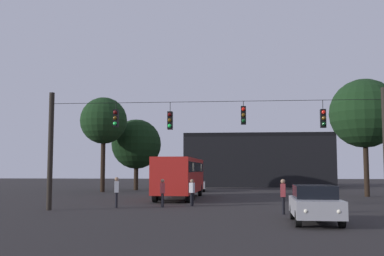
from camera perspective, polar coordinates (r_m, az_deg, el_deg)
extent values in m
plane|color=black|center=(33.10, 3.31, -8.88)|extent=(168.00, 168.00, 0.00)
cylinder|color=black|center=(26.22, -16.97, -2.69)|extent=(0.28, 0.28, 6.35)
cylinder|color=black|center=(24.54, 2.52, 3.26)|extent=(17.52, 0.02, 0.02)
cylinder|color=black|center=(25.29, -9.30, 2.64)|extent=(0.03, 0.03, 0.35)
cube|color=black|center=(25.21, -9.33, 1.18)|extent=(0.26, 0.32, 0.95)
sphere|color=#510A0A|center=(25.08, -9.42, 1.91)|extent=(0.20, 0.20, 0.20)
sphere|color=#5B3D0C|center=(25.04, -9.43, 1.23)|extent=(0.20, 0.20, 0.20)
sphere|color=#1EE04C|center=(25.01, -9.44, 0.54)|extent=(0.20, 0.20, 0.20)
cylinder|color=black|center=(24.71, -2.69, 2.59)|extent=(0.03, 0.03, 0.50)
cube|color=black|center=(24.62, -2.70, 0.92)|extent=(0.26, 0.32, 0.95)
sphere|color=#510A0A|center=(24.48, -2.76, 1.67)|extent=(0.20, 0.20, 0.20)
sphere|color=#5B3D0C|center=(24.44, -2.76, 0.97)|extent=(0.20, 0.20, 0.20)
sphere|color=#1EE04C|center=(24.41, -2.76, 0.27)|extent=(0.20, 0.20, 0.20)
cylinder|color=black|center=(24.49, 6.32, 2.96)|extent=(0.03, 0.03, 0.26)
cube|color=black|center=(24.41, 6.33, 1.55)|extent=(0.26, 0.32, 0.95)
sphere|color=red|center=(24.27, 6.33, 2.31)|extent=(0.20, 0.20, 0.20)
sphere|color=#5B3D0C|center=(24.24, 6.34, 1.60)|extent=(0.20, 0.20, 0.20)
sphere|color=#0C4219|center=(24.20, 6.35, 0.90)|extent=(0.20, 0.20, 0.20)
cylinder|color=black|center=(24.89, 15.74, 2.76)|extent=(0.03, 0.03, 0.47)
cube|color=black|center=(24.80, 15.78, 1.13)|extent=(0.26, 0.32, 0.95)
sphere|color=red|center=(24.66, 15.84, 1.87)|extent=(0.20, 0.20, 0.20)
sphere|color=#5B3D0C|center=(24.63, 15.86, 1.18)|extent=(0.20, 0.20, 0.20)
sphere|color=#0C4219|center=(24.60, 15.88, 0.48)|extent=(0.20, 0.20, 0.20)
cube|color=#B21E19|center=(35.13, -1.44, -5.82)|extent=(2.72, 11.05, 2.50)
cube|color=black|center=(35.13, -1.44, -4.82)|extent=(2.74, 10.39, 0.70)
cylinder|color=black|center=(39.24, -2.26, -7.58)|extent=(0.30, 1.01, 1.00)
cylinder|color=black|center=(38.97, 0.99, -7.60)|extent=(0.30, 1.01, 1.00)
cylinder|color=black|center=(33.17, -3.89, -8.01)|extent=(0.30, 1.01, 1.00)
cylinder|color=black|center=(32.85, -0.04, -8.05)|extent=(0.30, 1.01, 1.00)
cylinder|color=black|center=(31.23, -4.55, -8.18)|extent=(0.30, 1.01, 1.00)
cylinder|color=black|center=(30.88, -0.46, -8.23)|extent=(0.30, 1.01, 1.00)
cube|color=beige|center=(38.40, -0.76, -4.86)|extent=(2.58, 0.85, 0.56)
cube|color=beige|center=(32.41, -2.11, -4.79)|extent=(2.58, 0.85, 0.56)
cube|color=#99999E|center=(19.65, 14.86, -9.32)|extent=(2.01, 4.38, 0.68)
cube|color=black|center=(19.77, 14.77, -7.56)|extent=(1.69, 2.40, 0.52)
cylinder|color=black|center=(18.39, 17.90, -10.60)|extent=(0.25, 0.65, 0.64)
cylinder|color=black|center=(18.20, 12.90, -10.78)|extent=(0.25, 0.65, 0.64)
cylinder|color=black|center=(21.19, 16.58, -9.89)|extent=(0.25, 0.65, 0.64)
cylinder|color=black|center=(21.02, 12.25, -10.03)|extent=(0.25, 0.65, 0.64)
sphere|color=white|center=(17.66, 17.55, -9.74)|extent=(0.18, 0.18, 0.18)
sphere|color=white|center=(17.51, 13.78, -9.87)|extent=(0.18, 0.18, 0.18)
cube|color=#99999E|center=(47.19, 0.51, -6.99)|extent=(2.05, 4.40, 0.68)
cube|color=black|center=(47.03, 0.50, -6.26)|extent=(1.72, 2.41, 0.52)
cylinder|color=black|center=(48.65, -0.39, -7.33)|extent=(0.26, 0.65, 0.64)
cylinder|color=black|center=(48.61, 1.49, -7.33)|extent=(0.26, 0.65, 0.64)
cylinder|color=black|center=(45.82, -0.53, -7.47)|extent=(0.26, 0.65, 0.64)
cylinder|color=black|center=(45.78, 1.46, -7.47)|extent=(0.26, 0.65, 0.64)
sphere|color=white|center=(49.31, -0.11, -6.91)|extent=(0.18, 0.18, 0.18)
sphere|color=white|center=(49.28, 1.24, -6.91)|extent=(0.18, 0.18, 0.18)
cylinder|color=black|center=(28.17, 0.05, -8.73)|extent=(0.14, 0.14, 0.79)
cylinder|color=black|center=(28.03, -0.07, -8.75)|extent=(0.14, 0.14, 0.79)
cube|color=silver|center=(28.07, -0.01, -7.33)|extent=(0.33, 0.41, 0.59)
sphere|color=#8C6B51|center=(28.05, -0.01, -6.51)|extent=(0.21, 0.21, 0.21)
cylinder|color=black|center=(23.35, 11.15, -9.30)|extent=(0.14, 0.14, 0.84)
cylinder|color=black|center=(23.19, 11.13, -9.33)|extent=(0.14, 0.14, 0.84)
cube|color=maroon|center=(23.23, 11.11, -7.51)|extent=(0.29, 0.39, 0.63)
sphere|color=#8C6B51|center=(23.22, 11.09, -6.45)|extent=(0.23, 0.23, 0.23)
cylinder|color=black|center=(27.32, -9.26, -8.70)|extent=(0.14, 0.14, 0.86)
cylinder|color=black|center=(27.16, -9.26, -8.72)|extent=(0.14, 0.14, 0.86)
cube|color=silver|center=(27.20, -9.24, -7.13)|extent=(0.33, 0.41, 0.64)
sphere|color=#8C6B51|center=(27.19, -9.23, -6.21)|extent=(0.23, 0.23, 0.23)
cylinder|color=black|center=(27.06, -3.63, -8.85)|extent=(0.14, 0.14, 0.80)
cylinder|color=black|center=(27.22, -3.67, -8.83)|extent=(0.14, 0.14, 0.80)
cube|color=maroon|center=(27.11, -3.64, -7.36)|extent=(0.33, 0.41, 0.60)
sphere|color=#8C6B51|center=(27.09, -3.64, -6.49)|extent=(0.22, 0.22, 0.22)
cube|color=black|center=(62.97, 8.05, -4.18)|extent=(19.13, 8.00, 6.40)
cube|color=black|center=(63.13, 8.01, -1.05)|extent=(19.13, 8.00, 0.50)
cylinder|color=black|center=(46.83, -10.88, -4.39)|extent=(0.44, 0.44, 5.44)
sphere|color=black|center=(47.09, -10.79, 0.90)|extent=(4.64, 4.64, 4.64)
cylinder|color=black|center=(40.35, 20.59, -4.48)|extent=(0.41, 0.41, 4.80)
sphere|color=black|center=(40.61, 20.40, 1.71)|extent=(5.66, 5.66, 5.66)
cylinder|color=black|center=(50.61, -6.88, -5.83)|extent=(0.47, 0.47, 3.08)
sphere|color=black|center=(50.68, -6.84, -1.97)|extent=(5.35, 5.35, 5.35)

